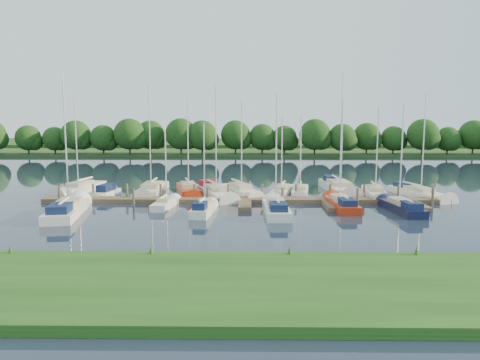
{
  "coord_description": "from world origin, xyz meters",
  "views": [
    {
      "loc": [
        0.16,
        -37.72,
        8.33
      ],
      "look_at": [
        -0.5,
        8.0,
        2.2
      ],
      "focal_mm": 35.0,
      "sensor_mm": 36.0,
      "label": 1
    }
  ],
  "objects_px": {
    "sailboat_n_5": "(240,192)",
    "sailboat_s_2": "(204,210)",
    "sailboat_n_0": "(80,189)",
    "motorboat": "(106,193)",
    "dock": "(245,201)"
  },
  "relations": [
    {
      "from": "sailboat_n_0",
      "to": "sailboat_n_5",
      "type": "height_order",
      "value": "sailboat_n_0"
    },
    {
      "from": "dock",
      "to": "motorboat",
      "type": "height_order",
      "value": "motorboat"
    },
    {
      "from": "sailboat_n_0",
      "to": "motorboat",
      "type": "xyz_separation_m",
      "value": [
        3.86,
        -3.12,
        0.06
      ]
    },
    {
      "from": "sailboat_n_0",
      "to": "sailboat_n_5",
      "type": "bearing_deg",
      "value": -173.77
    },
    {
      "from": "sailboat_n_0",
      "to": "sailboat_n_5",
      "type": "xyz_separation_m",
      "value": [
        18.14,
        -1.77,
        0.01
      ]
    },
    {
      "from": "sailboat_s_2",
      "to": "motorboat",
      "type": "bearing_deg",
      "value": 148.32
    },
    {
      "from": "dock",
      "to": "sailboat_s_2",
      "type": "bearing_deg",
      "value": -125.4
    },
    {
      "from": "dock",
      "to": "sailboat_n_0",
      "type": "relative_size",
      "value": 3.57
    },
    {
      "from": "dock",
      "to": "sailboat_n_0",
      "type": "bearing_deg",
      "value": 160.17
    },
    {
      "from": "sailboat_n_5",
      "to": "sailboat_s_2",
      "type": "height_order",
      "value": "sailboat_n_5"
    },
    {
      "from": "motorboat",
      "to": "sailboat_n_5",
      "type": "bearing_deg",
      "value": -164.11
    },
    {
      "from": "motorboat",
      "to": "sailboat_s_2",
      "type": "bearing_deg",
      "value": 152.89
    },
    {
      "from": "sailboat_n_5",
      "to": "sailboat_s_2",
      "type": "xyz_separation_m",
      "value": [
        -3.06,
        -9.99,
        0.05
      ]
    },
    {
      "from": "motorboat",
      "to": "sailboat_n_5",
      "type": "relative_size",
      "value": 0.47
    },
    {
      "from": "motorboat",
      "to": "sailboat_n_0",
      "type": "bearing_deg",
      "value": -28.47
    }
  ]
}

